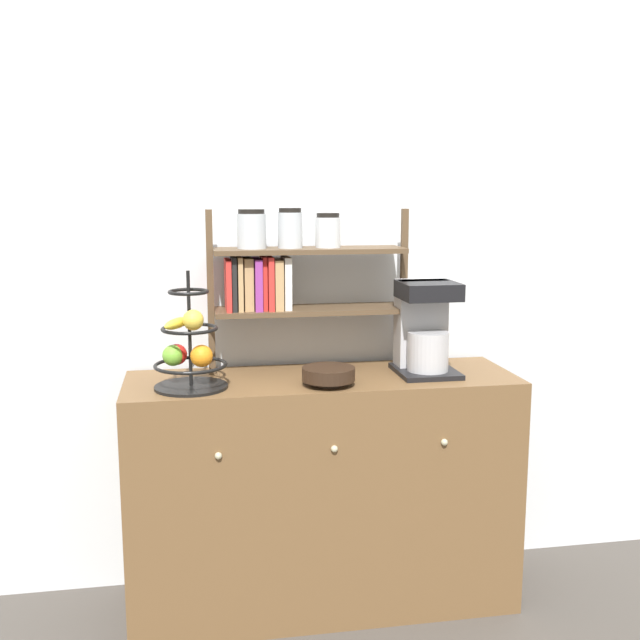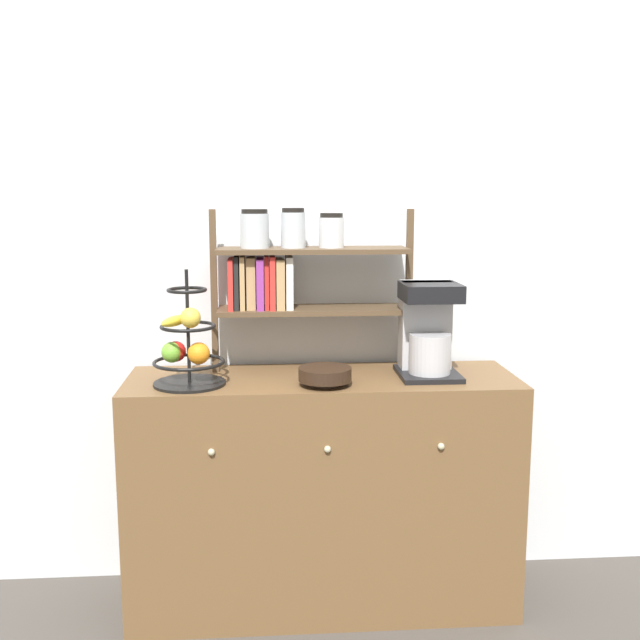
% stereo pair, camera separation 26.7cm
% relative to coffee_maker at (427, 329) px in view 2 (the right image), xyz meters
% --- Properties ---
extents(ground_plane, '(12.00, 12.00, 0.00)m').
position_rel_coffee_maker_xyz_m(ground_plane, '(-0.38, -0.23, -1.04)').
color(ground_plane, '#47423D').
extents(wall_back, '(7.00, 0.05, 2.60)m').
position_rel_coffee_maker_xyz_m(wall_back, '(-0.38, 0.26, 0.26)').
color(wall_back, silver).
rests_on(wall_back, ground_plane).
extents(sideboard, '(1.41, 0.47, 0.87)m').
position_rel_coffee_maker_xyz_m(sideboard, '(-0.38, -0.01, -0.61)').
color(sideboard, brown).
rests_on(sideboard, ground_plane).
extents(coffee_maker, '(0.22, 0.25, 0.34)m').
position_rel_coffee_maker_xyz_m(coffee_maker, '(0.00, 0.00, 0.00)').
color(coffee_maker, black).
rests_on(coffee_maker, sideboard).
extents(fruit_stand, '(0.25, 0.25, 0.40)m').
position_rel_coffee_maker_xyz_m(fruit_stand, '(-0.86, -0.09, -0.04)').
color(fruit_stand, black).
rests_on(fruit_stand, sideboard).
extents(wooden_bowl, '(0.18, 0.18, 0.06)m').
position_rel_coffee_maker_xyz_m(wooden_bowl, '(-0.38, -0.13, -0.13)').
color(wooden_bowl, black).
rests_on(wooden_bowl, sideboard).
extents(shelf_hutch, '(0.75, 0.20, 0.61)m').
position_rel_coffee_maker_xyz_m(shelf_hutch, '(-0.50, 0.11, 0.21)').
color(shelf_hutch, brown).
rests_on(shelf_hutch, sideboard).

